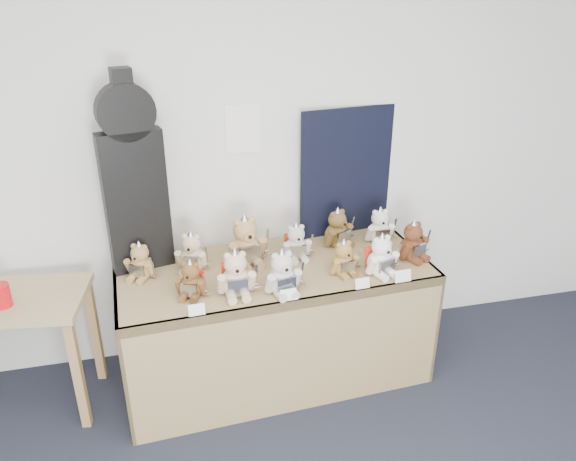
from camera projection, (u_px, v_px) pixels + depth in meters
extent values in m
plane|color=silver|center=(215.00, 159.00, 3.43)|extent=(6.00, 0.00, 6.00)
cube|color=white|center=(243.00, 129.00, 3.39)|extent=(0.21, 0.00, 0.30)
cube|color=#93754B|center=(275.00, 272.00, 3.38)|extent=(1.91, 0.89, 0.06)
cube|color=#93754B|center=(293.00, 358.00, 3.21)|extent=(1.87, 0.13, 0.78)
cube|color=#93754B|center=(124.00, 348.00, 3.29)|extent=(0.06, 0.78, 0.78)
cube|color=#93754B|center=(407.00, 299.00, 3.78)|extent=(0.06, 0.78, 0.78)
cube|color=#92744E|center=(0.00, 301.00, 3.11)|extent=(0.97, 0.63, 0.04)
cube|color=olive|center=(78.00, 376.00, 3.12)|extent=(0.06, 0.06, 0.72)
cube|color=olive|center=(95.00, 331.00, 3.50)|extent=(0.06, 0.06, 0.72)
cube|color=black|center=(137.00, 202.00, 3.21)|extent=(0.37, 0.19, 0.83)
cylinder|color=black|center=(125.00, 112.00, 2.98)|extent=(0.33, 0.18, 0.31)
cube|color=black|center=(122.00, 88.00, 2.93)|extent=(0.12, 0.12, 0.21)
cube|color=black|center=(346.00, 173.00, 3.64)|extent=(0.63, 0.11, 0.85)
cylinder|color=red|center=(1.00, 296.00, 3.01)|extent=(0.10, 0.10, 0.13)
ellipsoid|color=brown|center=(192.00, 286.00, 3.06)|extent=(0.17, 0.16, 0.14)
sphere|color=brown|center=(190.00, 271.00, 3.02)|extent=(0.10, 0.10, 0.10)
cylinder|color=brown|center=(188.00, 276.00, 2.99)|extent=(0.05, 0.04, 0.04)
sphere|color=black|center=(187.00, 278.00, 2.97)|extent=(0.02, 0.02, 0.02)
sphere|color=brown|center=(184.00, 264.00, 3.01)|extent=(0.03, 0.03, 0.03)
sphere|color=brown|center=(196.00, 265.00, 3.00)|extent=(0.03, 0.03, 0.03)
cylinder|color=brown|center=(179.00, 285.00, 3.05)|extent=(0.06, 0.08, 0.10)
cylinder|color=brown|center=(202.00, 287.00, 3.04)|extent=(0.06, 0.08, 0.10)
cylinder|color=brown|center=(184.00, 296.00, 3.04)|extent=(0.07, 0.10, 0.04)
cylinder|color=brown|center=(195.00, 297.00, 3.03)|extent=(0.07, 0.10, 0.04)
cube|color=silver|center=(189.00, 290.00, 3.01)|extent=(0.09, 0.05, 0.08)
cone|color=silver|center=(190.00, 264.00, 3.01)|extent=(0.09, 0.09, 0.07)
cube|color=silver|center=(205.00, 285.00, 3.02)|extent=(0.02, 0.04, 0.14)
cube|color=silver|center=(206.00, 294.00, 3.04)|extent=(0.04, 0.02, 0.01)
cube|color=red|center=(194.00, 279.00, 3.11)|extent=(0.11, 0.06, 0.12)
ellipsoid|color=beige|center=(236.00, 282.00, 3.07)|extent=(0.17, 0.15, 0.17)
sphere|color=beige|center=(235.00, 263.00, 3.03)|extent=(0.13, 0.13, 0.13)
cylinder|color=beige|center=(237.00, 270.00, 2.98)|extent=(0.05, 0.03, 0.05)
sphere|color=black|center=(237.00, 271.00, 2.97)|extent=(0.02, 0.02, 0.02)
sphere|color=beige|center=(227.00, 256.00, 3.00)|extent=(0.04, 0.04, 0.04)
sphere|color=beige|center=(242.00, 254.00, 3.01)|extent=(0.04, 0.04, 0.04)
cylinder|color=beige|center=(222.00, 284.00, 3.03)|extent=(0.05, 0.10, 0.13)
cylinder|color=beige|center=(251.00, 280.00, 3.07)|extent=(0.05, 0.10, 0.13)
cylinder|color=beige|center=(231.00, 296.00, 3.03)|extent=(0.05, 0.11, 0.05)
cylinder|color=beige|center=(245.00, 294.00, 3.05)|extent=(0.05, 0.11, 0.05)
cube|color=silver|center=(238.00, 287.00, 3.01)|extent=(0.11, 0.02, 0.09)
cone|color=silver|center=(235.00, 255.00, 3.00)|extent=(0.11, 0.11, 0.08)
cube|color=silver|center=(256.00, 277.00, 3.05)|extent=(0.01, 0.04, 0.18)
cube|color=silver|center=(257.00, 288.00, 3.08)|extent=(0.05, 0.01, 0.01)
cube|color=red|center=(234.00, 274.00, 3.13)|extent=(0.14, 0.03, 0.15)
ellipsoid|color=beige|center=(282.00, 280.00, 3.09)|extent=(0.19, 0.17, 0.17)
sphere|color=beige|center=(282.00, 263.00, 3.05)|extent=(0.12, 0.12, 0.12)
cylinder|color=beige|center=(286.00, 268.00, 3.01)|extent=(0.05, 0.04, 0.05)
sphere|color=black|center=(287.00, 270.00, 2.99)|extent=(0.02, 0.02, 0.02)
sphere|color=beige|center=(275.00, 256.00, 3.01)|extent=(0.04, 0.04, 0.04)
sphere|color=beige|center=(288.00, 254.00, 3.04)|extent=(0.04, 0.04, 0.04)
cylinder|color=beige|center=(270.00, 284.00, 3.04)|extent=(0.06, 0.10, 0.12)
cylinder|color=beige|center=(296.00, 278.00, 3.10)|extent=(0.06, 0.10, 0.12)
cylinder|color=beige|center=(280.00, 294.00, 3.05)|extent=(0.07, 0.11, 0.05)
cylinder|color=beige|center=(292.00, 291.00, 3.08)|extent=(0.07, 0.11, 0.05)
cube|color=silver|center=(286.00, 285.00, 3.04)|extent=(0.11, 0.04, 0.09)
cone|color=silver|center=(282.00, 254.00, 3.02)|extent=(0.10, 0.10, 0.08)
cube|color=silver|center=(302.00, 274.00, 3.09)|extent=(0.02, 0.04, 0.17)
cube|color=silver|center=(301.00, 285.00, 3.12)|extent=(0.05, 0.01, 0.01)
ellipsoid|color=olive|center=(343.00, 264.00, 3.29)|extent=(0.16, 0.15, 0.14)
sphere|color=olive|center=(343.00, 250.00, 3.25)|extent=(0.10, 0.10, 0.10)
cylinder|color=olive|center=(347.00, 254.00, 3.22)|extent=(0.05, 0.03, 0.04)
sphere|color=black|center=(349.00, 255.00, 3.20)|extent=(0.02, 0.02, 0.02)
sphere|color=olive|center=(339.00, 245.00, 3.22)|extent=(0.03, 0.03, 0.03)
sphere|color=olive|center=(349.00, 243.00, 3.24)|extent=(0.03, 0.03, 0.03)
cylinder|color=olive|center=(335.00, 267.00, 3.24)|extent=(0.06, 0.08, 0.10)
cylinder|color=olive|center=(354.00, 262.00, 3.30)|extent=(0.06, 0.08, 0.10)
cylinder|color=olive|center=(343.00, 275.00, 3.25)|extent=(0.06, 0.10, 0.04)
cylinder|color=olive|center=(351.00, 272.00, 3.28)|extent=(0.06, 0.10, 0.04)
cube|color=silver|center=(348.00, 268.00, 3.24)|extent=(0.09, 0.04, 0.08)
cone|color=silver|center=(344.00, 244.00, 3.23)|extent=(0.09, 0.09, 0.07)
cube|color=silver|center=(358.00, 259.00, 3.29)|extent=(0.02, 0.04, 0.14)
cube|color=silver|center=(357.00, 267.00, 3.31)|extent=(0.04, 0.02, 0.01)
ellipsoid|color=white|center=(380.00, 263.00, 3.28)|extent=(0.19, 0.17, 0.16)
sphere|color=white|center=(381.00, 246.00, 3.24)|extent=(0.12, 0.12, 0.12)
cylinder|color=white|center=(387.00, 251.00, 3.20)|extent=(0.05, 0.04, 0.05)
sphere|color=black|center=(389.00, 252.00, 3.19)|extent=(0.02, 0.02, 0.02)
sphere|color=white|center=(377.00, 241.00, 3.20)|extent=(0.04, 0.04, 0.04)
sphere|color=white|center=(387.00, 238.00, 3.23)|extent=(0.04, 0.04, 0.04)
cylinder|color=white|center=(372.00, 266.00, 3.23)|extent=(0.07, 0.10, 0.12)
cylinder|color=white|center=(393.00, 260.00, 3.30)|extent=(0.07, 0.10, 0.12)
cylinder|color=white|center=(380.00, 275.00, 3.24)|extent=(0.07, 0.11, 0.05)
cylinder|color=white|center=(390.00, 272.00, 3.27)|extent=(0.07, 0.11, 0.05)
cube|color=silver|center=(387.00, 267.00, 3.23)|extent=(0.11, 0.04, 0.09)
cone|color=silver|center=(382.00, 239.00, 3.22)|extent=(0.10, 0.10, 0.08)
cube|color=silver|center=(398.00, 256.00, 3.29)|extent=(0.02, 0.04, 0.17)
cube|color=silver|center=(397.00, 266.00, 3.31)|extent=(0.05, 0.02, 0.01)
cube|color=red|center=(374.00, 257.00, 3.33)|extent=(0.13, 0.06, 0.14)
ellipsoid|color=brown|center=(412.00, 248.00, 3.45)|extent=(0.20, 0.19, 0.16)
sphere|color=brown|center=(413.00, 233.00, 3.41)|extent=(0.12, 0.12, 0.12)
cylinder|color=brown|center=(419.00, 237.00, 3.38)|extent=(0.06, 0.04, 0.05)
sphere|color=black|center=(422.00, 238.00, 3.36)|extent=(0.02, 0.02, 0.02)
sphere|color=brown|center=(410.00, 227.00, 3.37)|extent=(0.04, 0.04, 0.04)
sphere|color=brown|center=(418.00, 224.00, 3.41)|extent=(0.04, 0.04, 0.04)
cylinder|color=brown|center=(406.00, 252.00, 3.40)|extent=(0.07, 0.10, 0.12)
cylinder|color=brown|center=(422.00, 245.00, 3.48)|extent=(0.07, 0.10, 0.12)
cylinder|color=brown|center=(414.00, 260.00, 3.41)|extent=(0.08, 0.11, 0.05)
cylinder|color=brown|center=(422.00, 256.00, 3.45)|extent=(0.08, 0.11, 0.05)
cube|color=silver|center=(419.00, 251.00, 3.41)|extent=(0.10, 0.06, 0.09)
cone|color=silver|center=(414.00, 225.00, 3.39)|extent=(0.10, 0.10, 0.08)
cube|color=silver|center=(427.00, 241.00, 3.47)|extent=(0.03, 0.04, 0.17)
cube|color=silver|center=(426.00, 250.00, 3.50)|extent=(0.05, 0.02, 0.01)
ellipsoid|color=beige|center=(193.00, 259.00, 3.33)|extent=(0.19, 0.17, 0.15)
sphere|color=beige|center=(191.00, 243.00, 3.29)|extent=(0.11, 0.11, 0.11)
cylinder|color=beige|center=(189.00, 248.00, 3.25)|extent=(0.05, 0.04, 0.05)
sphere|color=black|center=(188.00, 250.00, 3.23)|extent=(0.02, 0.02, 0.02)
sphere|color=beige|center=(185.00, 236.00, 3.27)|extent=(0.04, 0.04, 0.04)
sphere|color=beige|center=(197.00, 237.00, 3.27)|extent=(0.04, 0.04, 0.04)
cylinder|color=beige|center=(180.00, 259.00, 3.32)|extent=(0.07, 0.09, 0.12)
cylinder|color=beige|center=(204.00, 260.00, 3.30)|extent=(0.07, 0.09, 0.12)
cylinder|color=beige|center=(185.00, 269.00, 3.31)|extent=(0.08, 0.11, 0.05)
cylinder|color=beige|center=(196.00, 270.00, 3.30)|extent=(0.08, 0.11, 0.05)
cube|color=silver|center=(190.00, 263.00, 3.28)|extent=(0.10, 0.05, 0.08)
cone|color=silver|center=(191.00, 236.00, 3.27)|extent=(0.10, 0.10, 0.07)
cube|color=silver|center=(207.00, 258.00, 3.28)|extent=(0.02, 0.04, 0.16)
cube|color=silver|center=(207.00, 267.00, 3.31)|extent=(0.05, 0.02, 0.01)
ellipsoid|color=tan|center=(246.00, 250.00, 3.40)|extent=(0.23, 0.21, 0.20)
sphere|color=tan|center=(245.00, 230.00, 3.34)|extent=(0.15, 0.15, 0.15)
cylinder|color=tan|center=(249.00, 236.00, 3.29)|extent=(0.07, 0.04, 0.06)
sphere|color=black|center=(250.00, 237.00, 3.28)|extent=(0.02, 0.02, 0.02)
sphere|color=tan|center=(237.00, 223.00, 3.30)|extent=(0.05, 0.05, 0.05)
sphere|color=tan|center=(252.00, 220.00, 3.33)|extent=(0.05, 0.05, 0.05)
cylinder|color=tan|center=(232.00, 253.00, 3.34)|extent=(0.08, 0.12, 0.15)
cylinder|color=tan|center=(262.00, 247.00, 3.41)|extent=(0.08, 0.12, 0.15)
cylinder|color=tan|center=(243.00, 264.00, 3.35)|extent=(0.08, 0.14, 0.06)
cylinder|color=tan|center=(257.00, 261.00, 3.38)|extent=(0.08, 0.14, 0.06)
cube|color=silver|center=(250.00, 254.00, 3.33)|extent=(0.13, 0.05, 0.11)
cone|color=silver|center=(245.00, 221.00, 3.31)|extent=(0.12, 0.12, 0.09)
cube|color=silver|center=(267.00, 243.00, 3.40)|extent=(0.03, 0.05, 0.21)
cube|color=silver|center=(267.00, 254.00, 3.43)|extent=(0.06, 0.02, 0.01)
ellipsoid|color=beige|center=(296.00, 248.00, 3.46)|extent=(0.15, 0.13, 0.15)
sphere|color=beige|center=(296.00, 234.00, 3.42)|extent=(0.11, 0.11, 0.11)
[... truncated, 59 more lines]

